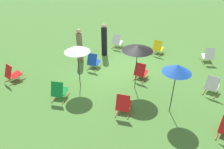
% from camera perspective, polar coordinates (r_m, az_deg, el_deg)
% --- Properties ---
extents(ground_plane, '(40.00, 40.00, 0.00)m').
position_cam_1_polar(ground_plane, '(10.25, 2.46, 0.84)').
color(ground_plane, '#477A33').
extents(deckchair_0, '(0.68, 0.87, 0.83)m').
position_cam_1_polar(deckchair_0, '(12.04, 24.75, 4.66)').
color(deckchair_0, olive).
rests_on(deckchair_0, ground).
extents(deckchair_2, '(0.61, 0.84, 0.83)m').
position_cam_1_polar(deckchair_2, '(8.48, -14.28, -4.43)').
color(deckchair_2, olive).
rests_on(deckchair_2, ground).
extents(deckchair_3, '(0.57, 0.81, 0.83)m').
position_cam_1_polar(deckchair_3, '(7.58, 3.14, -8.21)').
color(deckchair_3, olive).
rests_on(deckchair_3, ground).
extents(deckchair_4, '(0.61, 0.84, 0.83)m').
position_cam_1_polar(deckchair_4, '(12.14, 12.46, 7.11)').
color(deckchair_4, olive).
rests_on(deckchair_4, ground).
extents(deckchair_5, '(0.69, 0.87, 0.83)m').
position_cam_1_polar(deckchair_5, '(10.33, -25.58, 0.14)').
color(deckchair_5, olive).
rests_on(deckchair_5, ground).
extents(deckchair_6, '(0.64, 0.85, 0.83)m').
position_cam_1_polar(deckchair_6, '(9.47, 25.63, -2.74)').
color(deckchair_6, olive).
rests_on(deckchair_6, ground).
extents(deckchair_7, '(0.48, 0.76, 0.83)m').
position_cam_1_polar(deckchair_7, '(10.40, -5.08, 3.53)').
color(deckchair_7, olive).
rests_on(deckchair_7, ground).
extents(deckchair_8, '(0.53, 0.79, 0.83)m').
position_cam_1_polar(deckchair_8, '(12.71, 1.46, 8.96)').
color(deckchair_8, olive).
rests_on(deckchair_8, ground).
extents(deckchair_11, '(0.57, 0.82, 0.83)m').
position_cam_1_polar(deckchair_11, '(9.56, 7.86, 0.71)').
color(deckchair_11, olive).
rests_on(deckchair_11, ground).
extents(umbrella_0, '(1.22, 1.22, 1.99)m').
position_cam_1_polar(umbrella_0, '(8.17, 6.98, 7.20)').
color(umbrella_0, black).
rests_on(umbrella_0, ground).
extents(umbrella_1, '(1.05, 1.05, 1.92)m').
position_cam_1_polar(umbrella_1, '(8.40, -9.56, 6.95)').
color(umbrella_1, black).
rests_on(umbrella_1, ground).
extents(umbrella_2, '(0.97, 0.97, 1.97)m').
position_cam_1_polar(umbrella_2, '(7.13, 17.38, 1.55)').
color(umbrella_2, black).
rests_on(umbrella_2, ground).
extents(person_0, '(0.41, 0.41, 1.78)m').
position_cam_1_polar(person_0, '(11.00, -8.81, 7.70)').
color(person_0, '#72664C').
rests_on(person_0, ground).
extents(person_1, '(0.43, 0.43, 1.79)m').
position_cam_1_polar(person_1, '(11.58, -2.14, 9.20)').
color(person_1, black).
rests_on(person_1, ground).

